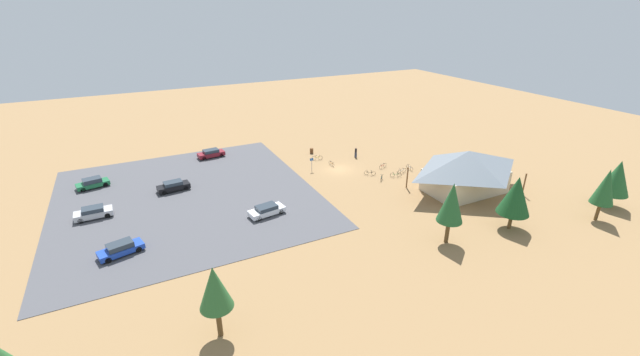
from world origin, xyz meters
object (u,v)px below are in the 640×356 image
(bicycle_black_back_row, at_px, (370,173))
(bicycle_green_by_bin, at_px, (396,175))
(bicycle_teal_lone_east, at_px, (381,178))
(bicycle_teal_edge_north, at_px, (471,162))
(pine_east, at_px, (617,178))
(pine_mideast, at_px, (215,288))
(car_blue_back_corner, at_px, (121,249))
(bicycle_purple_yard_center, at_px, (458,158))
(car_maroon_near_entry, at_px, (211,153))
(trash_bin, at_px, (312,151))
(bicycle_green_trailside, at_px, (455,163))
(visitor_by_pavilion, at_px, (431,163))
(car_silver_end_stall, at_px, (93,213))
(bicycle_silver_lone_west, at_px, (410,168))
(bicycle_orange_near_sign, at_px, (332,164))
(visitor_near_lot, at_px, (356,152))
(pine_center, at_px, (606,187))
(car_white_mid_lot, at_px, (267,210))
(car_green_far_end, at_px, (93,183))
(bicycle_blue_yard_front, at_px, (440,161))
(bicycle_yellow_mid_cluster, at_px, (317,158))
(pine_midwest, at_px, (516,195))
(bike_pavilion, at_px, (467,168))
(bicycle_white_edge_south, at_px, (402,171))
(pine_far_west, at_px, (452,203))
(car_black_by_curb, at_px, (173,186))
(bicycle_red_yard_right, at_px, (383,166))

(bicycle_black_back_row, distance_m, bicycle_green_by_bin, 3.93)
(bicycle_teal_lone_east, height_order, bicycle_teal_edge_north, bicycle_teal_edge_north)
(pine_east, height_order, pine_mideast, pine_mideast)
(pine_east, height_order, car_blue_back_corner, pine_east)
(pine_mideast, relative_size, bicycle_purple_yard_center, 4.62)
(car_maroon_near_entry, bearing_deg, trash_bin, 160.40)
(bicycle_green_trailside, height_order, visitor_by_pavilion, visitor_by_pavilion)
(car_maroon_near_entry, distance_m, car_silver_end_stall, 23.01)
(bicycle_silver_lone_west, bearing_deg, bicycle_orange_near_sign, -34.65)
(pine_east, bearing_deg, visitor_near_lot, -56.56)
(pine_center, height_order, pine_mideast, pine_center)
(car_white_mid_lot, bearing_deg, car_green_far_end, -43.84)
(bicycle_blue_yard_front, relative_size, bicycle_teal_edge_north, 0.93)
(bicycle_teal_lone_east, distance_m, bicycle_teal_edge_north, 17.03)
(pine_mideast, distance_m, car_maroon_near_entry, 41.62)
(bicycle_orange_near_sign, distance_m, bicycle_teal_edge_north, 23.03)
(bicycle_purple_yard_center, distance_m, car_maroon_near_entry, 41.91)
(bicycle_teal_lone_east, xyz_separation_m, bicycle_yellow_mid_cluster, (4.89, -11.81, 0.04))
(bicycle_purple_yard_center, bearing_deg, car_maroon_near_entry, -28.44)
(pine_center, bearing_deg, visitor_by_pavilion, -73.21)
(trash_bin, relative_size, pine_center, 0.13)
(pine_midwest, bearing_deg, car_green_far_end, -38.13)
(bike_pavilion, bearing_deg, bicycle_orange_near_sign, -54.06)
(bicycle_white_edge_south, relative_size, visitor_near_lot, 0.97)
(bicycle_black_back_row, bearing_deg, car_silver_end_stall, -5.79)
(trash_bin, distance_m, car_maroon_near_entry, 17.30)
(bike_pavilion, height_order, bicycle_blue_yard_front, bike_pavilion)
(bicycle_purple_yard_center, height_order, bicycle_white_edge_south, bicycle_purple_yard_center)
(car_silver_end_stall, bearing_deg, car_white_mid_lot, 155.52)
(bike_pavilion, relative_size, bicycle_blue_yard_front, 9.14)
(car_blue_back_corner, xyz_separation_m, car_green_far_end, (3.02, -20.10, 0.01))
(car_maroon_near_entry, distance_m, visitor_near_lot, 24.78)
(pine_far_west, distance_m, car_blue_back_corner, 35.09)
(pine_far_west, distance_m, visitor_by_pavilion, 22.43)
(bicycle_green_trailside, distance_m, car_blue_back_corner, 49.85)
(bicycle_black_back_row, bearing_deg, visitor_near_lot, -105.30)
(bicycle_white_edge_south, xyz_separation_m, car_white_mid_lot, (23.30, 3.37, 0.31))
(bike_pavilion, relative_size, pine_center, 2.00)
(trash_bin, bearing_deg, bicycle_blue_yard_front, 140.51)
(bicycle_orange_near_sign, relative_size, bicycle_yellow_mid_cluster, 0.95)
(pine_center, xyz_separation_m, bicycle_teal_lone_east, (16.52, -21.60, -4.09))
(pine_midwest, relative_size, bicycle_teal_edge_north, 4.18)
(visitor_near_lot, bearing_deg, car_silver_end_stall, 5.52)
(car_white_mid_lot, xyz_separation_m, car_black_by_curb, (9.36, -12.55, 0.04))
(bicycle_blue_yard_front, height_order, bicycle_yellow_mid_cluster, bicycle_yellow_mid_cluster)
(bicycle_teal_lone_east, distance_m, visitor_by_pavilion, 9.88)
(car_silver_end_stall, bearing_deg, bicycle_silver_lone_west, 173.78)
(bicycle_yellow_mid_cluster, bearing_deg, bicycle_purple_yard_center, 153.18)
(bicycle_red_yard_right, bearing_deg, bicycle_green_by_bin, 85.66)
(pine_east, distance_m, bicycle_white_edge_south, 27.36)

